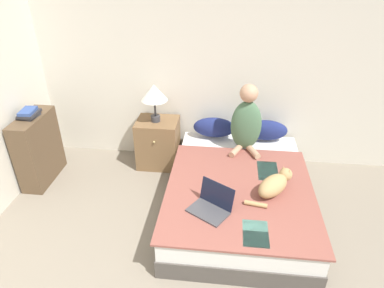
{
  "coord_description": "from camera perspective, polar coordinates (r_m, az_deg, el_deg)",
  "views": [
    {
      "loc": [
        0.06,
        -0.87,
        2.45
      ],
      "look_at": [
        -0.27,
        2.05,
        0.74
      ],
      "focal_mm": 32.0,
      "sensor_mm": 36.0,
      "label": 1
    }
  ],
  "objects": [
    {
      "name": "pillow_near",
      "position": [
        4.21,
        3.73,
        2.77
      ],
      "size": [
        0.51,
        0.21,
        0.25
      ],
      "color": "navy",
      "rests_on": "bed"
    },
    {
      "name": "book_stack_top",
      "position": [
        4.15,
        -25.58,
        4.6
      ],
      "size": [
        0.21,
        0.24,
        0.09
      ],
      "color": "#2D2D33",
      "rests_on": "bookshelf"
    },
    {
      "name": "person_sitting",
      "position": [
        3.88,
        9.07,
        3.7
      ],
      "size": [
        0.35,
        0.35,
        0.79
      ],
      "color": "#476B4C",
      "rests_on": "bed"
    },
    {
      "name": "bed",
      "position": [
        3.66,
        7.74,
        -8.27
      ],
      "size": [
        1.43,
        1.98,
        0.39
      ],
      "color": "#4C4742",
      "rests_on": "ground_plane"
    },
    {
      "name": "laptop_open",
      "position": [
        3.1,
        3.21,
        -10.2
      ],
      "size": [
        0.44,
        0.41,
        0.24
      ],
      "rotation": [
        0.0,
        0.0,
        -0.56
      ],
      "color": "#424247",
      "rests_on": "bed"
    },
    {
      "name": "pillow_far",
      "position": [
        4.23,
        12.22,
        2.28
      ],
      "size": [
        0.51,
        0.21,
        0.25
      ],
      "color": "navy",
      "rests_on": "bed"
    },
    {
      "name": "bookshelf",
      "position": [
        4.35,
        -24.22,
        -0.74
      ],
      "size": [
        0.25,
        0.66,
        0.82
      ],
      "color": "brown",
      "rests_on": "ground_plane"
    },
    {
      "name": "cat_tabby",
      "position": [
        3.35,
        13.57,
        -6.57
      ],
      "size": [
        0.47,
        0.46,
        0.2
      ],
      "rotation": [
        0.0,
        0.0,
        0.88
      ],
      "color": "tan",
      "rests_on": "bed"
    },
    {
      "name": "nightstand",
      "position": [
        4.32,
        -5.65,
        0.21
      ],
      "size": [
        0.5,
        0.44,
        0.61
      ],
      "color": "brown",
      "rests_on": "ground_plane"
    },
    {
      "name": "table_lamp",
      "position": [
        4.03,
        -6.33,
        8.33
      ],
      "size": [
        0.31,
        0.31,
        0.47
      ],
      "color": "#38383D",
      "rests_on": "nightstand"
    },
    {
      "name": "wall_back",
      "position": [
        4.11,
        5.49,
        13.39
      ],
      "size": [
        5.5,
        0.05,
        2.55
      ],
      "color": "beige",
      "rests_on": "ground_plane"
    }
  ]
}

